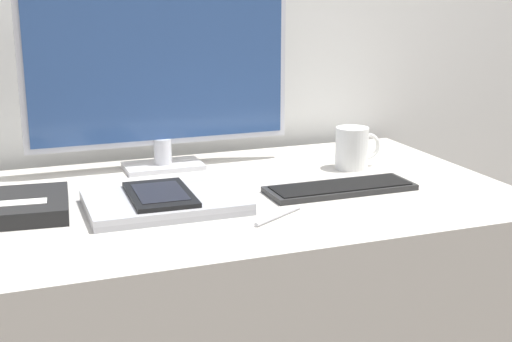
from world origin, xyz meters
TOP-DOWN VIEW (x-y plane):
  - monitor at (-0.08, 0.39)m, footprint 0.63×0.11m
  - keyboard at (0.23, 0.06)m, footprint 0.32×0.11m
  - laptop at (-0.15, 0.08)m, footprint 0.31×0.22m
  - ereader at (-0.16, 0.09)m, footprint 0.13×0.20m
  - notebook at (-0.42, 0.14)m, footprint 0.20×0.22m
  - coffee_mug at (0.35, 0.23)m, footprint 0.12×0.08m
  - pen at (0.04, -0.05)m, footprint 0.12×0.08m

SIDE VIEW (x-z plane):
  - pen at x=0.04m, z-range 0.73..0.74m
  - keyboard at x=0.23m, z-range 0.73..0.75m
  - laptop at x=-0.15m, z-range 0.73..0.75m
  - notebook at x=-0.42m, z-range 0.73..0.76m
  - ereader at x=-0.16m, z-range 0.75..0.76m
  - coffee_mug at x=0.35m, z-range 0.73..0.83m
  - monitor at x=-0.08m, z-range 0.75..1.23m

